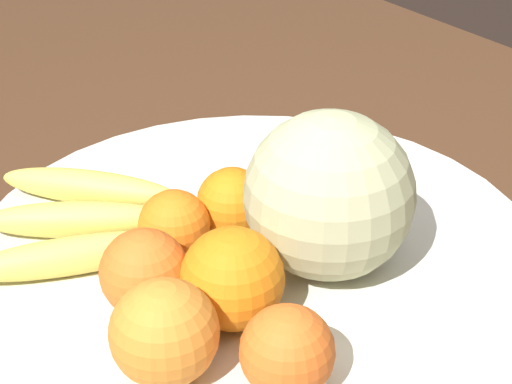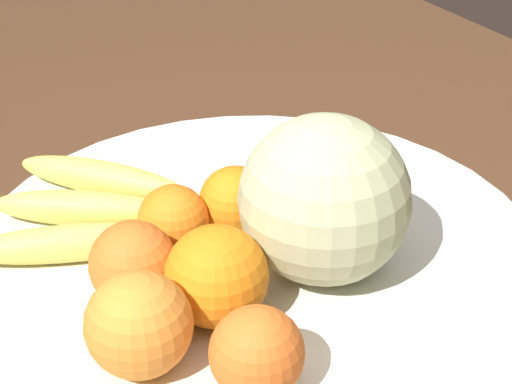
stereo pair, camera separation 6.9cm
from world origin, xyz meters
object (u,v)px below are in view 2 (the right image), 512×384
Objects in this scene: fruit_bowl at (256,250)px; kitchen_table at (349,351)px; orange_front_left at (139,325)px; orange_back_left at (133,264)px; banana_bunch at (88,209)px; orange_mid_center at (257,353)px; orange_top_small at (173,220)px; melon at (327,202)px; orange_back_right at (235,201)px; orange_front_right at (217,276)px.

kitchen_table is at bearing -134.50° from fruit_bowl.
orange_front_left is 1.11× the size of orange_back_left.
kitchen_table is at bearing -81.78° from orange_front_left.
orange_mid_center is (-0.24, -0.02, 0.01)m from banana_bunch.
orange_top_small reaches higher than fruit_bowl.
orange_front_left is at bearing 121.71° from fruit_bowl.
banana_bunch is 3.17× the size of orange_back_left.
melon is 0.17m from orange_front_left.
melon reaches higher than fruit_bowl.
orange_front_left reaches higher than orange_back_right.
orange_front_left reaches higher than orange_top_small.
orange_back_right is (0.04, -0.11, -0.00)m from orange_back_left.
kitchen_table is 0.25m from orange_front_left.
orange_mid_center is at bearing 170.90° from orange_front_right.
melon is 0.14m from orange_mid_center.
melon is at bearing -86.14° from orange_front_right.
orange_front_left is (-0.09, 0.14, 0.04)m from fruit_bowl.
orange_front_left is (-0.18, 0.03, 0.02)m from banana_bunch.
banana_bunch is (0.16, 0.14, -0.05)m from melon.
orange_front_right reaches higher than kitchen_table.
orange_mid_center reaches higher than orange_top_small.
orange_front_right is (-0.01, 0.13, 0.14)m from kitchen_table.
fruit_bowl is 7.60× the size of orange_mid_center.
orange_top_small is (0.11, -0.08, -0.01)m from orange_front_left.
orange_mid_center reaches higher than orange_back_right.
orange_back_right is 0.06m from orange_top_small.
fruit_bowl is at bearing -113.11° from orange_top_small.
banana_bunch is 3.33× the size of orange_mid_center.
orange_front_left is 1.22× the size of orange_back_right.
orange_back_left is (-0.02, 0.12, 0.04)m from fruit_bowl.
melon is at bearing -106.85° from orange_back_left.
kitchen_table is 0.17m from melon.
kitchen_table is at bearing -102.77° from orange_back_left.
orange_back_left reaches higher than orange_back_right.
kitchen_table is 0.13m from fruit_bowl.
orange_back_left is 0.07m from orange_top_small.
orange_front_right reaches higher than banana_bunch.
melon is 0.10m from orange_front_right.
banana_bunch is at bearing 48.80° from fruit_bowl.
orange_back_right is (0.11, -0.14, -0.01)m from orange_front_left.
banana_bunch is 0.08m from orange_top_small.
orange_front_left is at bearing 115.67° from banana_bunch.
kitchen_table is 12.51× the size of melon.
orange_front_right reaches higher than orange_mid_center.
orange_back_left is at bearing 13.67° from orange_mid_center.
orange_top_small is (0.03, 0.06, 0.04)m from fruit_bowl.
melon reaches higher than banana_bunch.
melon reaches higher than orange_mid_center.
kitchen_table is 0.19m from orange_front_right.
orange_mid_center is (-0.06, -0.06, -0.01)m from orange_front_left.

